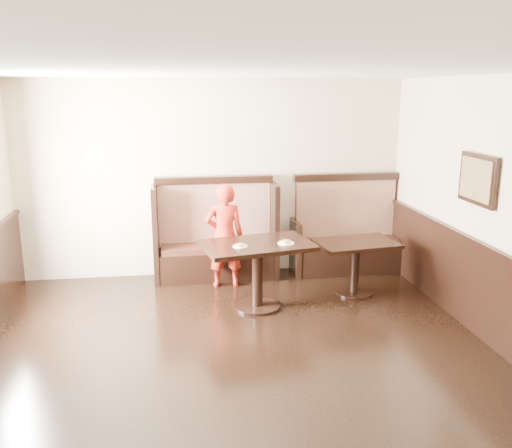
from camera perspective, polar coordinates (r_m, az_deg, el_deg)
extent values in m
plane|color=black|center=(4.98, -1.17, -18.09)|extent=(7.00, 7.00, 0.00)
plane|color=beige|center=(7.81, -4.50, 4.75)|extent=(5.50, 0.00, 5.50)
plane|color=white|center=(4.23, -1.36, 16.06)|extent=(7.00, 7.00, 0.00)
cube|color=black|center=(6.36, 22.32, 4.37)|extent=(0.04, 0.70, 0.55)
cube|color=olive|center=(6.35, 22.12, 4.37)|extent=(0.01, 0.60, 0.45)
cube|color=black|center=(7.82, -4.19, -4.21)|extent=(1.60, 0.50, 0.42)
cube|color=#321810|center=(7.75, -4.22, -2.46)|extent=(1.54, 0.46, 0.09)
cube|color=#501018|center=(7.84, -4.40, 1.06)|extent=(1.60, 0.12, 0.92)
cube|color=black|center=(7.74, -4.47, 4.67)|extent=(1.68, 0.16, 0.10)
cube|color=black|center=(7.77, -10.50, -0.92)|extent=(0.07, 0.72, 1.36)
cube|color=black|center=(7.88, 1.79, -0.47)|extent=(0.07, 0.72, 1.36)
cube|color=black|center=(8.19, 9.58, -3.54)|extent=(1.50, 0.50, 0.42)
cube|color=#321810|center=(8.11, 9.65, -1.86)|extent=(1.44, 0.46, 0.09)
cube|color=#501018|center=(8.20, 9.32, 1.50)|extent=(1.50, 0.12, 0.92)
cube|color=black|center=(8.11, 9.46, 4.95)|extent=(1.58, 0.16, 0.10)
cube|color=black|center=(8.02, 4.03, -2.32)|extent=(0.07, 0.72, 0.80)
cube|color=black|center=(8.49, 14.50, -1.82)|extent=(0.07, 0.72, 0.80)
cube|color=black|center=(6.58, 0.15, -2.25)|extent=(1.45, 1.06, 0.05)
cylinder|color=black|center=(6.70, 0.15, -5.66)|extent=(0.13, 0.13, 0.76)
cylinder|color=black|center=(6.84, 0.14, -8.63)|extent=(0.57, 0.57, 0.03)
cube|color=black|center=(7.19, 10.49, -2.02)|extent=(1.11, 0.81, 0.05)
cylinder|color=black|center=(7.30, 10.37, -4.71)|extent=(0.11, 0.11, 0.66)
cylinder|color=black|center=(7.41, 10.26, -7.08)|extent=(0.49, 0.49, 0.03)
imported|color=red|center=(7.35, -3.33, -1.25)|extent=(0.53, 0.35, 1.44)
cylinder|color=white|center=(6.43, -1.66, -2.34)|extent=(0.18, 0.18, 0.01)
cylinder|color=tan|center=(6.42, -1.66, -2.23)|extent=(0.11, 0.11, 0.01)
cylinder|color=#EABA54|center=(6.42, -1.66, -2.14)|extent=(0.10, 0.10, 0.01)
cylinder|color=white|center=(6.56, 3.16, -2.02)|extent=(0.20, 0.20, 0.01)
cylinder|color=tan|center=(6.55, 3.17, -1.89)|extent=(0.12, 0.12, 0.02)
cylinder|color=#EABA54|center=(6.55, 3.17, -1.79)|extent=(0.11, 0.11, 0.01)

